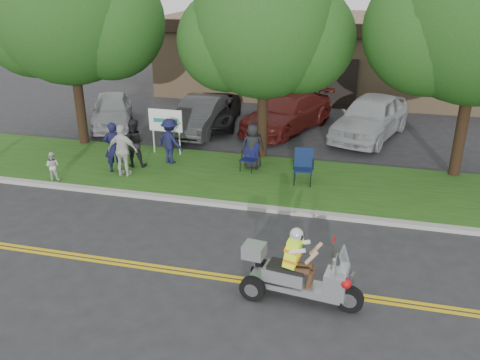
% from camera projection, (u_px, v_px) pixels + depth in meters
% --- Properties ---
extents(ground, '(120.00, 120.00, 0.00)m').
position_uv_depth(ground, '(179.00, 259.00, 12.06)').
color(ground, '#28282B').
rests_on(ground, ground).
extents(centerline_near, '(60.00, 0.10, 0.01)m').
position_uv_depth(centerline_near, '(170.00, 272.00, 11.54)').
color(centerline_near, gold).
rests_on(centerline_near, ground).
extents(centerline_far, '(60.00, 0.10, 0.01)m').
position_uv_depth(centerline_far, '(172.00, 268.00, 11.69)').
color(centerline_far, gold).
rests_on(centerline_far, ground).
extents(curb, '(60.00, 0.25, 0.12)m').
position_uv_depth(curb, '(215.00, 203.00, 14.77)').
color(curb, '#A8A89E').
rests_on(curb, ground).
extents(grass_verge, '(60.00, 4.00, 0.10)m').
position_uv_depth(grass_verge, '(234.00, 176.00, 16.69)').
color(grass_verge, '#1E4C14').
rests_on(grass_verge, ground).
extents(commercial_building, '(18.00, 8.20, 4.00)m').
position_uv_depth(commercial_building, '(333.00, 54.00, 27.79)').
color(commercial_building, '#9E7F5B').
rests_on(commercial_building, ground).
extents(tree_left, '(6.62, 5.40, 7.78)m').
position_uv_depth(tree_left, '(71.00, 15.00, 17.92)').
color(tree_left, '#332114').
rests_on(tree_left, ground).
extents(tree_mid, '(5.88, 4.80, 7.05)m').
position_uv_depth(tree_mid, '(266.00, 32.00, 16.68)').
color(tree_mid, '#332114').
rests_on(tree_mid, ground).
extents(business_sign, '(1.25, 0.06, 1.75)m').
position_uv_depth(business_sign, '(166.00, 123.00, 18.13)').
color(business_sign, silver).
rests_on(business_sign, ground).
extents(trike_scooter, '(2.55, 0.93, 1.67)m').
position_uv_depth(trike_scooter, '(296.00, 275.00, 10.39)').
color(trike_scooter, black).
rests_on(trike_scooter, ground).
extents(lawn_chair_a, '(0.63, 0.65, 1.10)m').
position_uv_depth(lawn_chair_a, '(303.00, 164.00, 15.86)').
color(lawn_chair_a, black).
rests_on(lawn_chair_a, grass_verge).
extents(lawn_chair_b, '(0.60, 0.62, 0.94)m').
position_uv_depth(lawn_chair_b, '(250.00, 155.00, 16.87)').
color(lawn_chair_b, black).
rests_on(lawn_chair_b, grass_verge).
extents(spectator_adult_left, '(0.73, 0.63, 1.69)m').
position_uv_depth(spectator_adult_left, '(113.00, 147.00, 16.62)').
color(spectator_adult_left, '#141438').
rests_on(spectator_adult_left, grass_verge).
extents(spectator_adult_mid, '(0.92, 0.78, 1.65)m').
position_uv_depth(spectator_adult_mid, '(134.00, 143.00, 17.10)').
color(spectator_adult_mid, black).
rests_on(spectator_adult_mid, grass_verge).
extents(spectator_adult_right, '(1.01, 0.44, 1.71)m').
position_uv_depth(spectator_adult_right, '(123.00, 150.00, 16.31)').
color(spectator_adult_right, silver).
rests_on(spectator_adult_right, grass_verge).
extents(spectator_chair_a, '(1.16, 0.93, 1.57)m').
position_uv_depth(spectator_chair_a, '(170.00, 141.00, 17.40)').
color(spectator_chair_a, '#15183C').
rests_on(spectator_chair_a, grass_verge).
extents(spectator_chair_b, '(0.84, 0.64, 1.54)m').
position_uv_depth(spectator_chair_b, '(253.00, 146.00, 16.97)').
color(spectator_chair_b, black).
rests_on(spectator_chair_b, grass_verge).
extents(child_right, '(0.49, 0.41, 0.93)m').
position_uv_depth(child_right, '(53.00, 166.00, 16.12)').
color(child_right, silver).
rests_on(child_right, grass_verge).
extents(parked_car_far_left, '(3.24, 4.47, 1.41)m').
position_uv_depth(parked_car_far_left, '(112.00, 110.00, 21.87)').
color(parked_car_far_left, '#A6A9AD').
rests_on(parked_car_far_left, ground).
extents(parked_car_left, '(1.59, 4.40, 1.44)m').
position_uv_depth(parked_car_left, '(201.00, 115.00, 21.07)').
color(parked_car_left, '#343537').
rests_on(parked_car_left, ground).
extents(parked_car_mid, '(2.71, 4.71, 1.24)m').
position_uv_depth(parked_car_mid, '(214.00, 111.00, 22.09)').
color(parked_car_mid, black).
rests_on(parked_car_mid, ground).
extents(parked_car_right, '(3.91, 5.50, 1.48)m').
position_uv_depth(parked_car_right, '(287.00, 113.00, 21.36)').
color(parked_car_right, '#541713').
rests_on(parked_car_right, ground).
extents(parked_car_far_right, '(3.50, 5.42, 1.72)m').
position_uv_depth(parked_car_far_right, '(371.00, 117.00, 20.36)').
color(parked_car_far_right, '#B0B3B7').
rests_on(parked_car_far_right, ground).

